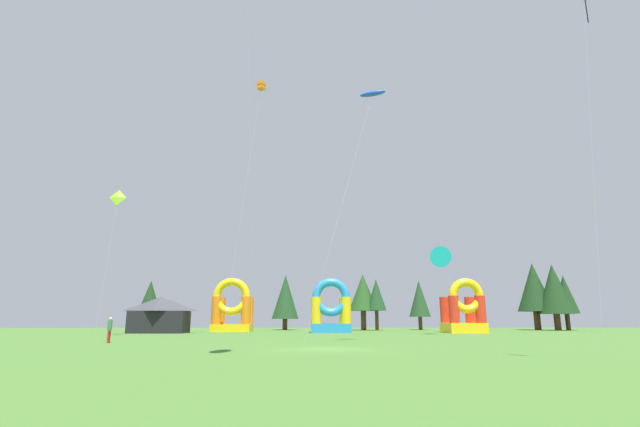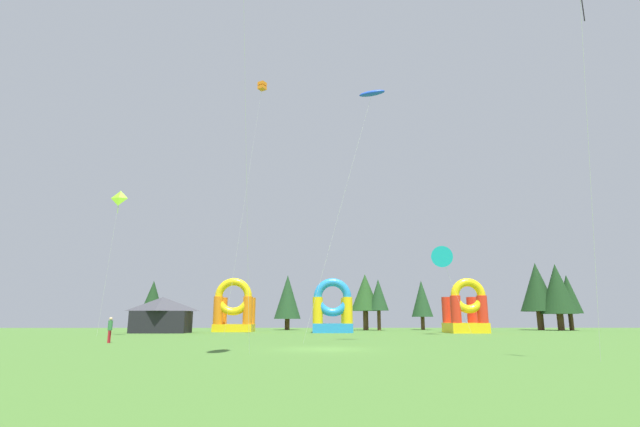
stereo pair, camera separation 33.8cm
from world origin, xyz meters
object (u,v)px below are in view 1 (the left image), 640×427
at_px(person_far_side, 110,328).
at_px(inflatable_orange_dome, 331,313).
at_px(kite_cyan_delta, 440,257).
at_px(inflatable_yellow_castle, 464,314).
at_px(festival_tent, 160,315).
at_px(inflatable_red_slide, 232,311).
at_px(kite_lime_diamond, 117,198).
at_px(kite_orange_box, 261,87).
at_px(kite_blue_parafoil, 372,94).

bearing_deg(person_far_side, inflatable_orange_dome, 152.13).
relative_size(kite_cyan_delta, inflatable_yellow_castle, 1.50).
distance_m(kite_cyan_delta, festival_tent, 32.01).
relative_size(person_far_side, inflatable_yellow_castle, 0.28).
distance_m(inflatable_orange_dome, inflatable_red_slide, 12.70).
distance_m(kite_lime_diamond, festival_tent, 15.58).
bearing_deg(inflatable_yellow_castle, kite_orange_box, -157.40).
distance_m(person_far_side, inflatable_yellow_castle, 38.12).
bearing_deg(person_far_side, festival_tent, -164.28).
distance_m(kite_cyan_delta, inflatable_red_slide, 26.43).
height_order(kite_lime_diamond, inflatable_yellow_castle, kite_lime_diamond).
bearing_deg(inflatable_yellow_castle, kite_blue_parafoil, -119.16).
bearing_deg(inflatable_orange_dome, festival_tent, -177.85).
bearing_deg(inflatable_red_slide, person_far_side, -98.01).
height_order(kite_orange_box, kite_cyan_delta, kite_orange_box).
distance_m(kite_lime_diamond, kite_cyan_delta, 32.89).
distance_m(person_far_side, inflatable_red_slide, 27.47).
bearing_deg(kite_lime_diamond, kite_blue_parafoil, -30.10).
height_order(kite_cyan_delta, inflatable_yellow_castle, kite_cyan_delta).
distance_m(inflatable_yellow_castle, festival_tent, 34.82).
height_order(inflatable_orange_dome, inflatable_yellow_castle, inflatable_orange_dome).
relative_size(person_far_side, inflatable_red_slide, 0.26).
bearing_deg(kite_orange_box, inflatable_yellow_castle, 22.60).
height_order(kite_blue_parafoil, festival_tent, kite_blue_parafoil).
bearing_deg(person_far_side, inflatable_red_slide, 178.46).
bearing_deg(person_far_side, kite_lime_diamond, -149.30).
bearing_deg(festival_tent, inflatable_orange_dome, 2.15).
relative_size(kite_blue_parafoil, inflatable_red_slide, 2.71).
xyz_separation_m(kite_orange_box, inflatable_orange_dome, (7.67, 10.86, -22.99)).
xyz_separation_m(kite_lime_diamond, person_far_side, (5.18, -11.51, -11.90)).
xyz_separation_m(kite_lime_diamond, inflatable_red_slide, (9.00, 15.65, -10.44)).
distance_m(kite_lime_diamond, kite_blue_parafoil, 27.00).
relative_size(kite_lime_diamond, inflatable_red_slide, 2.07).
bearing_deg(kite_cyan_delta, inflatable_yellow_castle, 56.40).
bearing_deg(inflatable_red_slide, kite_lime_diamond, -119.90).
relative_size(kite_orange_box, kite_blue_parafoil, 1.46).
height_order(person_far_side, inflatable_red_slide, inflatable_red_slide).
bearing_deg(kite_lime_diamond, festival_tent, 82.24).
bearing_deg(person_far_side, inflatable_yellow_castle, 131.66).
bearing_deg(inflatable_orange_dome, kite_lime_diamond, -150.82).
xyz_separation_m(kite_blue_parafoil, inflatable_yellow_castle, (13.28, 23.80, -15.15)).
xyz_separation_m(kite_orange_box, kite_blue_parafoil, (9.61, -14.27, -7.95)).
height_order(kite_orange_box, person_far_side, kite_orange_box).
xyz_separation_m(kite_lime_diamond, kite_blue_parafoil, (23.04, -13.36, 4.41)).
bearing_deg(kite_orange_box, person_far_side, -123.57).
height_order(kite_blue_parafoil, inflatable_red_slide, kite_blue_parafoil).
relative_size(kite_blue_parafoil, festival_tent, 2.86).
height_order(kite_blue_parafoil, inflatable_orange_dome, kite_blue_parafoil).
relative_size(kite_orange_box, inflatable_red_slide, 3.95).
distance_m(kite_cyan_delta, person_far_side, 32.07).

